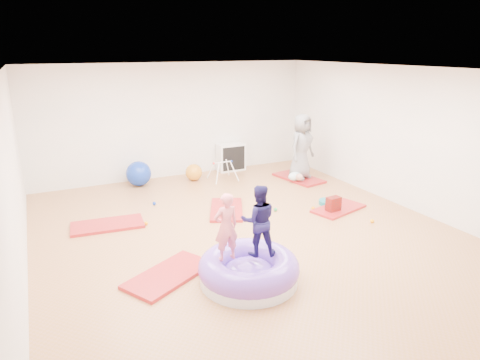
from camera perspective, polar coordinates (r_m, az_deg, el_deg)
name	(u,v)px	position (r m, az deg, el deg)	size (l,w,h in m)	color
room	(248,156)	(7.12, 1.05, 3.20)	(7.01, 8.01, 2.81)	#A9733D
gym_mat_front_left	(169,275)	(6.33, -9.44, -12.35)	(1.30, 0.65, 0.05)	red
gym_mat_mid_left	(108,225)	(8.22, -17.25, -5.74)	(1.28, 0.64, 0.05)	red
gym_mat_center_back	(227,210)	(8.58, -1.80, -3.95)	(1.25, 0.62, 0.05)	red
gym_mat_right	(338,209)	(8.86, 13.00, -3.74)	(1.13, 0.56, 0.05)	red
gym_mat_rear_right	(299,178)	(10.72, 7.82, 0.26)	(1.30, 0.65, 0.05)	red
inflatable_cushion	(249,270)	(6.06, 1.17, -11.94)	(1.41, 1.41, 0.44)	silver
child_pink	(226,223)	(5.73, -1.87, -5.81)	(0.35, 0.23, 0.95)	#EE7381
child_navy	(259,217)	(5.86, 2.49, -4.97)	(0.49, 0.39, 1.02)	#181449
adult_caregiver	(302,147)	(10.46, 8.21, 4.43)	(0.77, 0.50, 1.57)	gray
infant	(296,176)	(10.37, 7.49, 0.48)	(0.37, 0.37, 0.22)	#CBF0FD
ball_pit_balls	(277,208)	(8.64, 4.95, -3.79)	(4.06, 2.78, 0.07)	#FF9800
exercise_ball_blue	(139,174)	(10.33, -13.36, 0.83)	(0.59, 0.59, 0.59)	#1233AB
exercise_ball_orange	(194,172)	(10.53, -6.18, 1.02)	(0.41, 0.41, 0.41)	orange
infant_play_gym	(223,168)	(10.42, -2.32, 1.61)	(0.63, 0.60, 0.48)	white
cube_shelf	(231,157)	(11.29, -1.19, 3.06)	(0.72, 0.36, 0.72)	white
balance_disc	(328,202)	(9.11, 11.66, -2.92)	(0.39, 0.39, 0.09)	#136D7B
backpack	(333,205)	(8.64, 12.34, -3.26)	(0.28, 0.17, 0.32)	#A00701
yellow_toy	(208,281)	(6.13, -4.23, -13.31)	(0.22, 0.22, 0.03)	#FF9800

